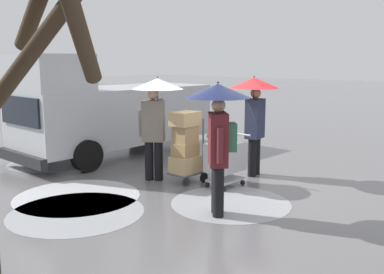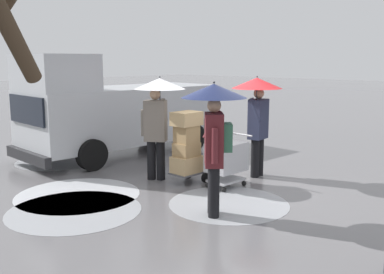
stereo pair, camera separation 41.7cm
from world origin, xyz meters
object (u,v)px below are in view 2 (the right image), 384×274
(hand_dolly_boxes, at_px, (187,145))
(pedestrian_black_side, at_px, (158,104))
(shopping_cart_vendor, at_px, (226,159))
(pedestrian_pink_side, at_px, (214,118))
(cargo_van_parked_right, at_px, (116,110))
(pedestrian_white_side, at_px, (257,103))

(hand_dolly_boxes, relative_size, pedestrian_black_side, 0.68)
(shopping_cart_vendor, height_order, pedestrian_black_side, pedestrian_black_side)
(hand_dolly_boxes, xyz_separation_m, pedestrian_black_side, (0.63, 0.19, 0.79))
(pedestrian_pink_side, xyz_separation_m, pedestrian_black_side, (2.20, -0.84, 0.01))
(cargo_van_parked_right, relative_size, pedestrian_black_side, 2.53)
(cargo_van_parked_right, distance_m, pedestrian_pink_side, 5.11)
(shopping_cart_vendor, bearing_deg, cargo_van_parked_right, -5.63)
(hand_dolly_boxes, xyz_separation_m, pedestrian_pink_side, (-1.57, 1.04, 0.77))
(hand_dolly_boxes, relative_size, pedestrian_pink_side, 0.68)
(hand_dolly_boxes, bearing_deg, pedestrian_white_side, -118.48)
(cargo_van_parked_right, xyz_separation_m, hand_dolly_boxes, (-3.22, 0.73, -0.38))
(pedestrian_white_side, bearing_deg, hand_dolly_boxes, 61.52)
(shopping_cart_vendor, height_order, pedestrian_pink_side, pedestrian_pink_side)
(hand_dolly_boxes, distance_m, pedestrian_pink_side, 2.03)
(cargo_van_parked_right, relative_size, shopping_cart_vendor, 5.34)
(cargo_van_parked_right, height_order, shopping_cart_vendor, cargo_van_parked_right)
(pedestrian_black_side, bearing_deg, pedestrian_white_side, -131.29)
(pedestrian_pink_side, bearing_deg, pedestrian_white_side, -70.94)
(hand_dolly_boxes, bearing_deg, shopping_cart_vendor, -155.89)
(shopping_cart_vendor, height_order, hand_dolly_boxes, hand_dolly_boxes)
(cargo_van_parked_right, relative_size, pedestrian_white_side, 2.53)
(shopping_cart_vendor, relative_size, hand_dolly_boxes, 0.70)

